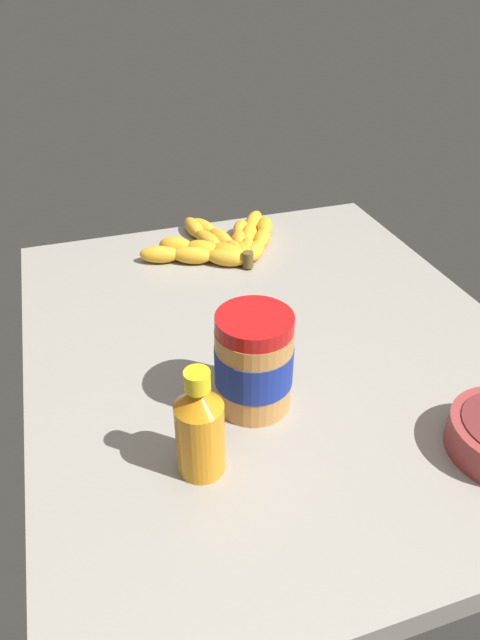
# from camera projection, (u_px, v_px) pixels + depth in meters

# --- Properties ---
(ground_plane) EXTENTS (0.87, 0.73, 0.04)m
(ground_plane) POSITION_uv_depth(u_px,v_px,m) (273.00, 350.00, 0.87)
(ground_plane) COLOR gray
(banana_bunch) EXTENTS (0.22, 0.30, 0.04)m
(banana_bunch) POSITION_uv_depth(u_px,v_px,m) (224.00, 243.00, 1.10)
(banana_bunch) COLOR gold
(banana_bunch) RESTS_ON ground_plane
(peanut_butter_jar) EXTENTS (0.10, 0.10, 0.14)m
(peanut_butter_jar) POSITION_uv_depth(u_px,v_px,m) (254.00, 362.00, 0.71)
(peanut_butter_jar) COLOR #BF8442
(peanut_butter_jar) RESTS_ON ground_plane
(honey_bottle) EXTENTS (0.06, 0.06, 0.14)m
(honey_bottle) POSITION_uv_depth(u_px,v_px,m) (200.00, 428.00, 0.62)
(honey_bottle) COLOR orange
(honey_bottle) RESTS_ON ground_plane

